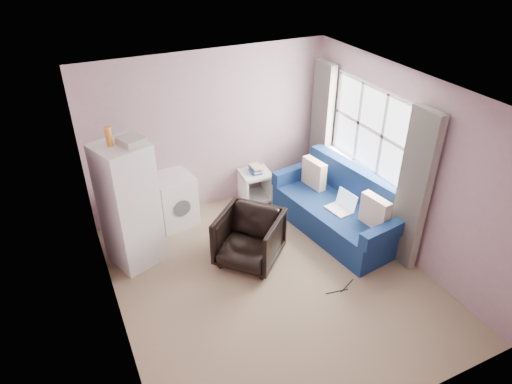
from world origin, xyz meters
TOP-DOWN VIEW (x-y plane):
  - room at (0.02, 0.01)m, footprint 3.84×4.24m
  - armchair at (-0.10, 0.50)m, footprint 1.08×1.08m
  - fridge at (-1.48, 1.19)m, footprint 0.76×0.76m
  - washing_machine at (-0.75, 1.81)m, footprint 0.65×0.65m
  - side_table at (0.64, 1.87)m, footprint 0.51×0.51m
  - sofa at (1.44, 0.59)m, footprint 1.21×2.18m
  - window_dressing at (1.78, 0.70)m, footprint 0.17×2.62m
  - floor_cables at (0.73, -0.53)m, footprint 0.47×0.14m

SIDE VIEW (x-z plane):
  - floor_cables at x=0.73m, z-range 0.00..0.01m
  - side_table at x=0.64m, z-range -0.02..0.63m
  - sofa at x=1.44m, z-range -0.12..0.80m
  - armchair at x=-0.10m, z-range 0.00..0.81m
  - washing_machine at x=-0.75m, z-range 0.02..0.82m
  - fridge at x=-1.48m, z-range -0.11..1.86m
  - window_dressing at x=1.78m, z-range 0.02..2.20m
  - room at x=0.02m, z-range -0.02..2.52m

